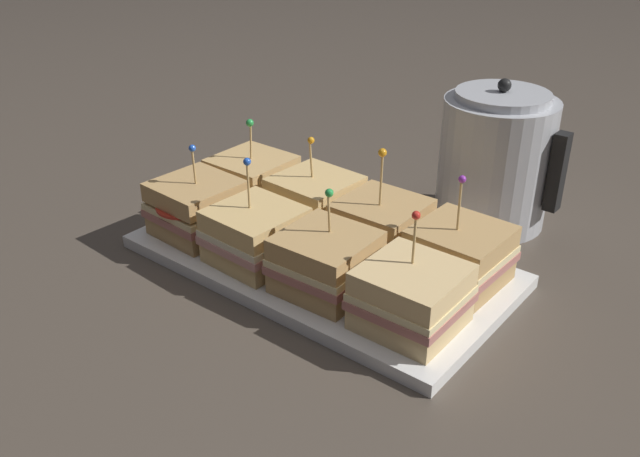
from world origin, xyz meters
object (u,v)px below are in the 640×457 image
(sandwich_front_far_left, at_px, (197,208))
(kettle_steel, at_px, (495,160))
(sandwich_front_center_right, at_px, (326,262))
(sandwich_front_center_left, at_px, (256,235))
(sandwich_back_center_left, at_px, (315,203))
(sandwich_back_far_right, at_px, (459,255))
(sandwich_back_far_left, at_px, (252,182))
(serving_platter, at_px, (320,260))
(sandwich_back_center_right, at_px, (381,227))
(sandwich_front_far_right, at_px, (411,297))

(sandwich_front_far_left, bearing_deg, kettle_steel, 47.91)
(sandwich_front_far_left, bearing_deg, sandwich_front_center_right, -0.29)
(sandwich_front_center_left, distance_m, sandwich_front_center_right, 0.12)
(sandwich_front_far_left, height_order, sandwich_back_center_left, sandwich_back_center_left)
(sandwich_back_far_right, bearing_deg, sandwich_front_center_right, -135.40)
(sandwich_back_far_left, bearing_deg, kettle_steel, 35.61)
(serving_platter, relative_size, sandwich_back_center_right, 3.32)
(sandwich_front_center_right, relative_size, sandwich_front_far_right, 0.95)
(sandwich_back_center_left, bearing_deg, kettle_steel, 50.28)
(serving_platter, relative_size, sandwich_front_center_left, 3.53)
(serving_platter, height_order, sandwich_back_far_right, sandwich_back_far_right)
(sandwich_back_far_right, xyz_separation_m, kettle_steel, (-0.06, 0.22, 0.05))
(serving_platter, bearing_deg, sandwich_back_far_right, 18.63)
(serving_platter, relative_size, kettle_steel, 2.29)
(sandwich_front_center_right, bearing_deg, sandwich_front_center_left, -178.45)
(serving_platter, xyz_separation_m, sandwich_front_far_right, (0.19, -0.06, 0.05))
(sandwich_back_far_left, relative_size, sandwich_back_center_left, 1.01)
(sandwich_back_far_left, height_order, kettle_steel, kettle_steel)
(sandwich_back_far_right, bearing_deg, sandwich_back_center_right, 179.52)
(sandwich_front_far_right, distance_m, kettle_steel, 0.35)
(sandwich_back_center_right, xyz_separation_m, kettle_steel, (0.06, 0.22, 0.05))
(sandwich_front_center_left, relative_size, sandwich_back_far_right, 0.98)
(sandwich_front_far_right, distance_m, sandwich_back_far_left, 0.39)
(sandwich_back_center_right, bearing_deg, kettle_steel, 74.09)
(serving_platter, height_order, sandwich_back_center_right, sandwich_back_center_right)
(sandwich_front_center_right, relative_size, sandwich_back_center_left, 0.95)
(kettle_steel, bearing_deg, sandwich_back_center_right, -105.91)
(sandwich_front_center_right, distance_m, sandwich_back_center_right, 0.12)
(sandwich_front_far_right, bearing_deg, sandwich_back_center_left, 153.31)
(sandwich_back_far_left, xyz_separation_m, kettle_steel, (0.31, 0.22, 0.05))
(sandwich_front_far_right, bearing_deg, sandwich_front_far_left, 179.78)
(sandwich_front_far_left, xyz_separation_m, sandwich_back_far_right, (0.37, 0.12, -0.00))
(sandwich_front_far_right, relative_size, sandwich_back_center_left, 1.00)
(sandwich_back_far_left, bearing_deg, sandwich_back_center_left, 1.13)
(sandwich_back_center_right, relative_size, kettle_steel, 0.69)
(sandwich_front_center_right, height_order, sandwich_back_center_left, sandwich_back_center_left)
(sandwich_front_center_right, height_order, kettle_steel, kettle_steel)
(sandwich_front_center_left, bearing_deg, sandwich_front_far_left, 177.92)
(serving_platter, bearing_deg, sandwich_front_center_left, -133.89)
(sandwich_front_far_right, bearing_deg, sandwich_back_far_left, 162.01)
(sandwich_back_far_left, bearing_deg, sandwich_front_far_left, -89.63)
(sandwich_front_far_right, bearing_deg, sandwich_front_center_left, -179.29)
(sandwich_back_center_right, bearing_deg, sandwich_back_far_right, -0.48)
(sandwich_front_far_right, bearing_deg, sandwich_back_far_right, 91.42)
(sandwich_front_center_left, bearing_deg, sandwich_back_far_right, 27.22)
(sandwich_back_far_left, bearing_deg, sandwich_back_center_right, 0.66)
(serving_platter, xyz_separation_m, kettle_steel, (0.12, 0.28, 0.10))
(sandwich_front_far_left, xyz_separation_m, sandwich_back_far_left, (-0.00, 0.12, -0.00))
(sandwich_front_center_right, distance_m, sandwich_back_far_left, 0.27)
(kettle_steel, bearing_deg, sandwich_front_far_left, -132.09)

